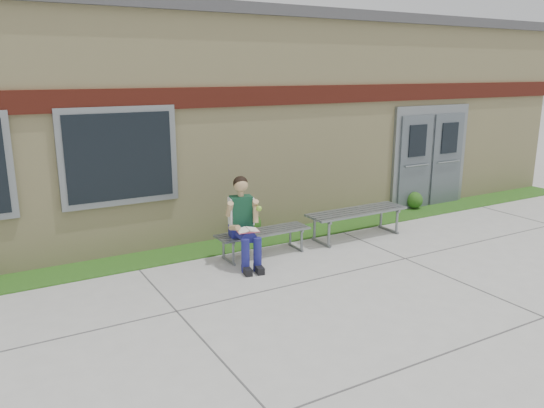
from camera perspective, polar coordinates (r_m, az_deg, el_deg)
ground at (r=8.17m, az=11.46°, el=-8.04°), size 80.00×80.00×0.00m
grass_strip at (r=10.14m, az=1.77°, el=-3.29°), size 16.00×0.80×0.02m
school_building at (r=12.71m, az=-6.31°, el=9.80°), size 16.20×6.22×4.20m
bench_left at (r=8.96m, az=-0.95°, el=-3.51°), size 1.65×0.47×0.43m
bench_right at (r=10.02m, az=9.11°, el=-1.34°), size 2.01×0.57×0.52m
girl at (r=8.45m, az=-3.04°, el=-1.86°), size 0.55×0.94×1.42m
shrub_mid at (r=9.92m, az=-2.63°, el=-2.11°), size 0.51×0.51×0.51m
shrub_east at (r=12.39m, az=15.06°, el=0.41°), size 0.38×0.38×0.38m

